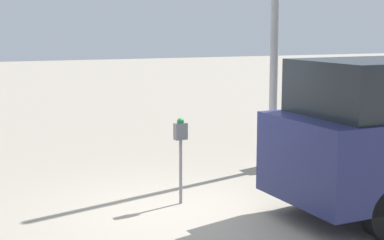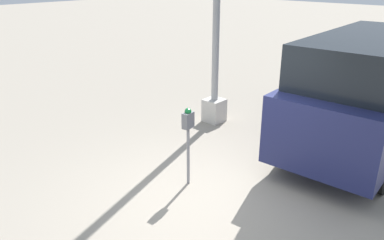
# 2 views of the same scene
# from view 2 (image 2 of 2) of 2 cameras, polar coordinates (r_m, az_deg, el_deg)

# --- Properties ---
(ground_plane) EXTENTS (80.00, 80.00, 0.00)m
(ground_plane) POSITION_cam_2_polar(r_m,az_deg,el_deg) (6.16, 1.40, -11.44)
(ground_plane) COLOR gray
(parking_meter_near) EXTENTS (0.21, 0.13, 1.36)m
(parking_meter_near) POSITION_cam_2_polar(r_m,az_deg,el_deg) (6.02, -0.60, -1.38)
(parking_meter_near) COLOR gray
(parking_meter_near) RESTS_ON ground
(lamp_post) EXTENTS (0.44, 0.44, 5.77)m
(lamp_post) POSITION_cam_2_polar(r_m,az_deg,el_deg) (8.54, 3.64, 11.54)
(lamp_post) COLOR beige
(lamp_post) RESTS_ON ground
(parked_van) EXTENTS (5.04, 2.08, 2.30)m
(parked_van) POSITION_cam_2_polar(r_m,az_deg,el_deg) (8.04, 25.06, 4.25)
(parked_van) COLOR navy
(parked_van) RESTS_ON ground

